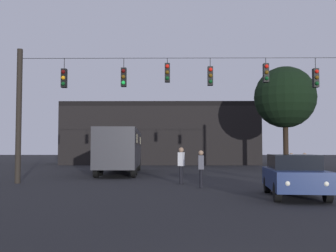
{
  "coord_description": "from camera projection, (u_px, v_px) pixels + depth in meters",
  "views": [
    {
      "loc": [
        -1.01,
        -4.62,
        1.74
      ],
      "look_at": [
        -1.21,
        14.9,
        2.8
      ],
      "focal_mm": 44.38,
      "sensor_mm": 36.0,
      "label": 1
    }
  ],
  "objects": [
    {
      "name": "ground_plane",
      "position": [
        187.0,
        173.0,
        28.97
      ],
      "size": [
        168.0,
        168.0,
        0.0
      ],
      "primitive_type": "plane",
      "color": "black",
      "rests_on": "ground"
    },
    {
      "name": "pedestrian_crossing_right",
      "position": [
        181.0,
        163.0,
        20.28
      ],
      "size": [
        0.35,
        0.42,
        1.79
      ],
      "color": "black",
      "rests_on": "ground"
    },
    {
      "name": "tree_left_silhouette",
      "position": [
        285.0,
        97.0,
        35.47
      ],
      "size": [
        5.26,
        5.26,
        8.75
      ],
      "color": "black",
      "rests_on": "ground"
    },
    {
      "name": "corner_building",
      "position": [
        161.0,
        135.0,
        47.76
      ],
      "size": [
        21.15,
        9.66,
        6.67
      ],
      "color": "black",
      "rests_on": "ground"
    },
    {
      "name": "car_near_right",
      "position": [
        294.0,
        175.0,
        14.87
      ],
      "size": [
        2.26,
        4.48,
        1.52
      ],
      "color": "navy",
      "rests_on": "ground"
    },
    {
      "name": "city_bus",
      "position": [
        121.0,
        147.0,
        29.06
      ],
      "size": [
        2.98,
        11.1,
        3.0
      ],
      "color": "#2D2D33",
      "rests_on": "ground"
    },
    {
      "name": "overhead_signal_span",
      "position": [
        192.0,
        101.0,
        20.82
      ],
      "size": [
        17.78,
        0.44,
        6.79
      ],
      "color": "black",
      "rests_on": "ground"
    },
    {
      "name": "pedestrian_crossing_center",
      "position": [
        201.0,
        167.0,
        18.32
      ],
      "size": [
        0.25,
        0.37,
        1.66
      ],
      "color": "black",
      "rests_on": "ground"
    },
    {
      "name": "pedestrian_near_bus",
      "position": [
        305.0,
        167.0,
        19.62
      ],
      "size": [
        0.31,
        0.4,
        1.53
      ],
      "color": "black",
      "rests_on": "ground"
    },
    {
      "name": "pedestrian_crossing_left",
      "position": [
        291.0,
        166.0,
        21.54
      ],
      "size": [
        0.35,
        0.42,
        1.51
      ],
      "color": "black",
      "rests_on": "ground"
    }
  ]
}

